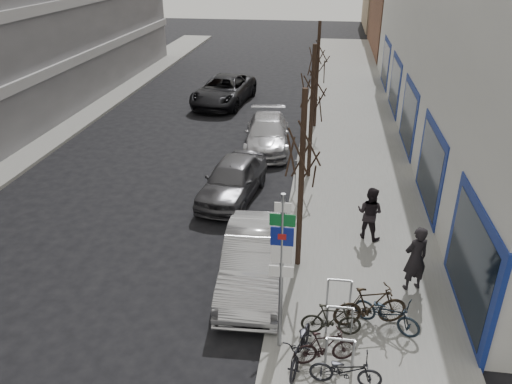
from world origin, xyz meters
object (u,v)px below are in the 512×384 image
(bike_far_inner, at_px, (370,306))
(lane_car, at_px, (224,90))
(highway_sign_pole, at_px, (281,265))
(pedestrian_far, at_px, (370,213))
(bike_near_left, at_px, (301,344))
(bike_near_right, at_px, (325,347))
(parked_car_mid, at_px, (233,179))
(tree_mid, at_px, (313,81))
(bike_rack, at_px, (340,317))
(tree_far, at_px, (318,50))
(parked_car_front, at_px, (254,260))
(meter_front, at_px, (282,249))
(tree_near, at_px, (303,140))
(bike_mid_inner, at_px, (331,319))
(bike_far_curb, at_px, (346,368))
(bike_mid_curb, at_px, (387,311))
(meter_back, at_px, (304,127))
(pedestrian_near, at_px, (416,258))
(meter_mid, at_px, (296,173))
(parked_car_back, at_px, (267,134))

(bike_far_inner, bearing_deg, lane_car, 6.15)
(highway_sign_pole, relative_size, pedestrian_far, 2.32)
(bike_near_left, xyz_separation_m, bike_near_right, (0.54, 0.08, -0.08))
(bike_near_left, bearing_deg, parked_car_mid, 120.85)
(tree_mid, height_order, pedestrian_far, tree_mid)
(bike_rack, bearing_deg, highway_sign_pole, -156.41)
(bike_rack, xyz_separation_m, tree_far, (-1.20, 15.90, 3.44))
(parked_car_front, xyz_separation_m, lane_car, (-4.51, 17.90, 0.06))
(tree_mid, distance_m, bike_near_left, 11.03)
(bike_rack, bearing_deg, meter_front, 124.51)
(tree_near, bearing_deg, meter_front, -131.99)
(bike_mid_inner, bearing_deg, bike_far_curb, -171.50)
(bike_mid_curb, bearing_deg, meter_back, 38.33)
(tree_near, bearing_deg, pedestrian_near, -13.04)
(tree_mid, bearing_deg, meter_front, -93.68)
(bike_far_inner, bearing_deg, bike_rack, 105.40)
(bike_rack, relative_size, parked_car_front, 0.48)
(tree_near, xyz_separation_m, meter_front, (-0.45, -0.50, -3.19))
(tree_mid, bearing_deg, tree_far, 90.00)
(bike_mid_curb, bearing_deg, bike_near_right, 159.03)
(bike_mid_curb, distance_m, lane_car, 21.06)
(tree_near, bearing_deg, pedestrian_far, 40.73)
(bike_rack, height_order, meter_mid, meter_mid)
(tree_mid, distance_m, meter_back, 5.13)
(parked_car_front, bearing_deg, meter_mid, 79.98)
(meter_front, height_order, parked_car_mid, parked_car_mid)
(highway_sign_pole, distance_m, meter_front, 3.39)
(bike_mid_inner, relative_size, lane_car, 0.25)
(bike_near_left, height_order, bike_near_right, bike_near_left)
(meter_back, xyz_separation_m, parked_car_back, (-1.70, -0.73, -0.18))
(highway_sign_pole, distance_m, bike_mid_curb, 3.29)
(tree_mid, height_order, meter_mid, tree_mid)
(bike_near_right, distance_m, bike_far_curb, 0.75)
(meter_mid, bearing_deg, bike_far_curb, -79.38)
(pedestrian_near, bearing_deg, meter_mid, -81.64)
(tree_far, xyz_separation_m, parked_car_mid, (-2.80, -8.63, -3.33))
(meter_back, xyz_separation_m, pedestrian_near, (3.67, -11.25, 0.21))
(meter_front, xyz_separation_m, bike_mid_inner, (1.45, -2.45, -0.31))
(tree_near, height_order, bike_mid_inner, tree_near)
(bike_rack, xyz_separation_m, tree_near, (-1.20, 2.90, 3.44))
(bike_far_curb, bearing_deg, tree_mid, 9.06)
(bike_near_left, relative_size, bike_mid_inner, 1.17)
(parked_car_back, bearing_deg, tree_near, -83.03)
(meter_front, height_order, bike_near_left, meter_front)
(bike_far_curb, height_order, lane_car, lane_car)
(parked_car_mid, height_order, pedestrian_far, pedestrian_far)
(bike_near_right, distance_m, parked_car_back, 14.00)
(meter_back, bearing_deg, pedestrian_near, -71.91)
(meter_back, relative_size, bike_near_left, 0.73)
(meter_mid, bearing_deg, meter_front, -90.00)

